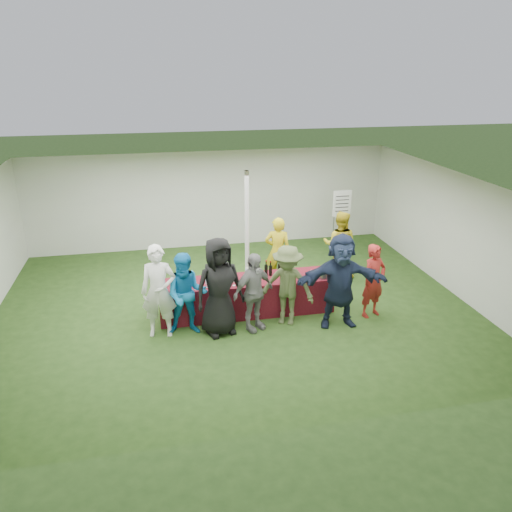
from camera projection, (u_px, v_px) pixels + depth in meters
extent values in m
plane|color=#284719|center=(235.00, 306.00, 10.78)|extent=(60.00, 60.00, 0.00)
plane|color=white|center=(211.00, 200.00, 13.95)|extent=(10.00, 0.00, 10.00)
plane|color=white|center=(282.00, 349.00, 6.64)|extent=(10.00, 0.00, 10.00)
plane|color=white|center=(453.00, 232.00, 11.23)|extent=(0.00, 8.00, 8.00)
plane|color=white|center=(233.00, 184.00, 9.80)|extent=(10.00, 10.00, 0.00)
cylinder|color=silver|center=(247.00, 229.00, 11.48)|extent=(0.10, 0.10, 2.70)
cube|color=maroon|center=(247.00, 296.00, 10.41)|extent=(3.60, 0.80, 0.75)
cylinder|color=black|center=(258.00, 271.00, 10.42)|extent=(0.07, 0.07, 0.22)
cylinder|color=black|center=(258.00, 264.00, 10.36)|extent=(0.03, 0.03, 0.08)
cylinder|color=maroon|center=(258.00, 262.00, 10.35)|extent=(0.03, 0.03, 0.02)
cylinder|color=black|center=(266.00, 270.00, 10.47)|extent=(0.07, 0.07, 0.22)
cylinder|color=black|center=(266.00, 263.00, 10.42)|extent=(0.03, 0.03, 0.08)
cylinder|color=maroon|center=(266.00, 261.00, 10.40)|extent=(0.03, 0.03, 0.02)
cylinder|color=black|center=(270.00, 271.00, 10.43)|extent=(0.07, 0.07, 0.22)
cylinder|color=black|center=(271.00, 264.00, 10.37)|extent=(0.03, 0.03, 0.08)
cylinder|color=maroon|center=(271.00, 262.00, 10.35)|extent=(0.03, 0.03, 0.02)
cylinder|color=black|center=(279.00, 269.00, 10.51)|extent=(0.07, 0.07, 0.22)
cylinder|color=black|center=(279.00, 262.00, 10.46)|extent=(0.03, 0.03, 0.08)
cylinder|color=maroon|center=(279.00, 260.00, 10.44)|extent=(0.03, 0.03, 0.02)
cylinder|color=black|center=(285.00, 269.00, 10.51)|extent=(0.07, 0.07, 0.22)
cylinder|color=black|center=(285.00, 262.00, 10.46)|extent=(0.03, 0.03, 0.08)
cylinder|color=maroon|center=(285.00, 260.00, 10.44)|extent=(0.03, 0.03, 0.02)
cylinder|color=black|center=(289.00, 268.00, 10.56)|extent=(0.07, 0.07, 0.22)
cylinder|color=black|center=(289.00, 261.00, 10.51)|extent=(0.03, 0.03, 0.08)
cylinder|color=maroon|center=(289.00, 259.00, 10.49)|extent=(0.03, 0.03, 0.02)
cylinder|color=silver|center=(180.00, 290.00, 9.77)|extent=(0.06, 0.06, 0.00)
cylinder|color=silver|center=(180.00, 289.00, 9.75)|extent=(0.01, 0.01, 0.07)
cylinder|color=silver|center=(180.00, 285.00, 9.72)|extent=(0.06, 0.06, 0.08)
cylinder|color=#4A0711|center=(180.00, 286.00, 9.73)|extent=(0.05, 0.05, 0.02)
cylinder|color=silver|center=(196.00, 289.00, 9.81)|extent=(0.06, 0.06, 0.00)
cylinder|color=silver|center=(196.00, 288.00, 9.80)|extent=(0.01, 0.01, 0.07)
cylinder|color=silver|center=(195.00, 284.00, 9.77)|extent=(0.06, 0.06, 0.08)
cylinder|color=#4A0711|center=(195.00, 285.00, 9.78)|extent=(0.05, 0.05, 0.02)
cylinder|color=silver|center=(207.00, 287.00, 9.91)|extent=(0.06, 0.06, 0.00)
cylinder|color=silver|center=(207.00, 285.00, 9.90)|extent=(0.01, 0.01, 0.07)
cylinder|color=silver|center=(207.00, 282.00, 9.87)|extent=(0.06, 0.06, 0.08)
cylinder|color=silver|center=(234.00, 285.00, 9.99)|extent=(0.06, 0.06, 0.00)
cylinder|color=silver|center=(234.00, 284.00, 9.98)|extent=(0.01, 0.01, 0.07)
cylinder|color=silver|center=(234.00, 280.00, 9.95)|extent=(0.06, 0.06, 0.08)
cylinder|color=silver|center=(247.00, 273.00, 10.32)|extent=(0.07, 0.07, 0.20)
cylinder|color=silver|center=(247.00, 268.00, 10.28)|extent=(0.03, 0.03, 0.03)
cube|color=white|center=(317.00, 272.00, 10.61)|extent=(0.25, 0.18, 0.03)
cylinder|color=slate|center=(323.00, 273.00, 10.34)|extent=(0.26, 0.26, 0.18)
cylinder|color=slate|center=(333.00, 236.00, 13.46)|extent=(0.02, 0.02, 1.10)
cylinder|color=slate|center=(347.00, 235.00, 13.54)|extent=(0.02, 0.02, 1.10)
cube|color=white|center=(342.00, 203.00, 13.18)|extent=(0.50, 0.02, 0.70)
cube|color=black|center=(343.00, 196.00, 13.09)|extent=(0.36, 0.01, 0.02)
cube|color=black|center=(342.00, 200.00, 13.13)|extent=(0.36, 0.01, 0.02)
cube|color=black|center=(342.00, 204.00, 13.16)|extent=(0.36, 0.01, 0.02)
cube|color=black|center=(342.00, 207.00, 13.20)|extent=(0.36, 0.01, 0.02)
cube|color=black|center=(342.00, 211.00, 13.24)|extent=(0.36, 0.01, 0.02)
imported|color=gold|center=(278.00, 252.00, 11.57)|extent=(0.70, 0.57, 1.66)
imported|color=gold|center=(340.00, 245.00, 12.00)|extent=(1.01, 0.93, 1.66)
imported|color=silver|center=(159.00, 291.00, 9.35)|extent=(0.72, 0.52, 1.82)
imported|color=#1175B7|center=(187.00, 294.00, 9.44)|extent=(0.86, 0.70, 1.64)
imported|color=black|center=(219.00, 287.00, 9.41)|extent=(1.08, 0.85, 1.94)
imported|color=gray|center=(253.00, 292.00, 9.59)|extent=(1.01, 0.78, 1.59)
imported|color=#48542E|center=(287.00, 286.00, 9.80)|extent=(1.23, 1.04, 1.65)
imported|color=#1A243D|center=(340.00, 281.00, 9.70)|extent=(1.82, 0.74, 1.91)
imported|color=maroon|center=(374.00, 281.00, 10.14)|extent=(0.66, 0.54, 1.55)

